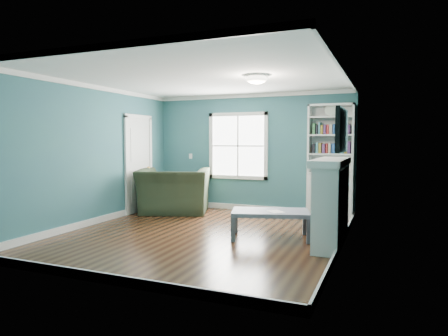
% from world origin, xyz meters
% --- Properties ---
extents(floor, '(5.00, 5.00, 0.00)m').
position_xyz_m(floor, '(0.00, 0.00, 0.00)').
color(floor, black).
rests_on(floor, ground).
extents(room_walls, '(5.00, 5.00, 5.00)m').
position_xyz_m(room_walls, '(0.00, 0.00, 1.58)').
color(room_walls, '#305D6E').
rests_on(room_walls, ground).
extents(trim, '(4.50, 5.00, 2.60)m').
position_xyz_m(trim, '(0.00, 0.00, 1.24)').
color(trim, white).
rests_on(trim, ground).
extents(window, '(1.40, 0.06, 1.50)m').
position_xyz_m(window, '(-0.30, 2.49, 1.45)').
color(window, white).
rests_on(window, room_walls).
extents(bookshelf, '(0.90, 0.35, 2.31)m').
position_xyz_m(bookshelf, '(1.77, 2.30, 0.92)').
color(bookshelf, silver).
rests_on(bookshelf, ground).
extents(fireplace, '(0.44, 1.58, 1.30)m').
position_xyz_m(fireplace, '(2.08, 0.20, 0.64)').
color(fireplace, black).
rests_on(fireplace, ground).
extents(tv, '(0.06, 1.10, 0.65)m').
position_xyz_m(tv, '(2.20, 0.20, 1.72)').
color(tv, black).
rests_on(tv, fireplace).
extents(door, '(0.12, 0.98, 2.17)m').
position_xyz_m(door, '(-2.22, 1.40, 1.07)').
color(door, silver).
rests_on(door, ground).
extents(ceiling_fixture, '(0.38, 0.38, 0.15)m').
position_xyz_m(ceiling_fixture, '(0.90, 0.10, 2.55)').
color(ceiling_fixture, white).
rests_on(ceiling_fixture, room_walls).
extents(light_switch, '(0.08, 0.01, 0.12)m').
position_xyz_m(light_switch, '(-1.50, 2.48, 1.20)').
color(light_switch, white).
rests_on(light_switch, room_walls).
extents(recliner, '(1.71, 1.40, 1.29)m').
position_xyz_m(recliner, '(-1.45, 1.60, 0.64)').
color(recliner, '#212D1C').
rests_on(recliner, ground).
extents(coffee_table, '(1.37, 0.99, 0.45)m').
position_xyz_m(coffee_table, '(1.11, 0.21, 0.39)').
color(coffee_table, '#4B505A').
rests_on(coffee_table, ground).
extents(paper_sheet, '(0.33, 0.33, 0.00)m').
position_xyz_m(paper_sheet, '(1.21, 0.15, 0.45)').
color(paper_sheet, white).
rests_on(paper_sheet, coffee_table).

